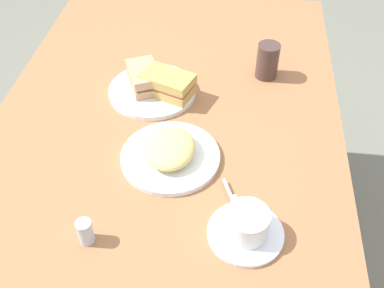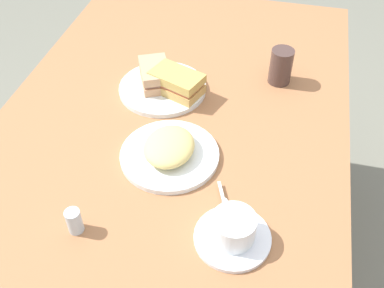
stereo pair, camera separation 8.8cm
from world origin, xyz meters
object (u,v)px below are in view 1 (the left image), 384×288
Objects in this scene: sandwich_plate at (153,91)px; salt_shaker at (85,232)px; side_plate at (170,157)px; dining_table at (170,136)px; sandwich_front at (144,78)px; coffee_cup at (247,222)px; spoon at (233,201)px; coffee_saucer at (245,233)px; drinking_glass at (267,61)px; sandwich_back at (167,84)px.

sandwich_plate is 4.15× the size of salt_shaker.
side_plate is at bearing 19.66° from sandwich_plate.
salt_shaker is (0.43, -0.10, 0.13)m from dining_table.
coffee_cup is (0.45, 0.30, -0.00)m from sandwich_front.
spoon reaches higher than dining_table.
dining_table is 9.24× the size of sandwich_front.
salt_shaker is (0.51, -0.02, -0.01)m from sandwich_front.
dining_table is 0.14m from sandwich_plate.
sandwich_front is 0.60× the size of side_plate.
salt_shaker is (0.05, -0.32, 0.02)m from coffee_saucer.
coffee_cup is 1.17× the size of spoon.
sandwich_plate is 1.54× the size of coffee_saucer.
drinking_glass reaches higher than sandwich_front.
coffee_saucer is 1.54× the size of drinking_glass.
spoon is (0.36, 0.20, -0.03)m from sandwich_back.
coffee_cup is 0.47× the size of side_plate.
sandwich_plate is 0.50m from salt_shaker.
coffee_saucer is at bearing 22.05° from spoon.
drinking_glass is (-0.11, 0.34, 0.01)m from sandwich_front.
sandwich_back is at bearing -151.88° from coffee_saucer.
sandwich_front is 0.54m from coffee_cup.
salt_shaker reaches higher than dining_table.
sandwich_plate is 0.04m from sandwich_front.
side_plate is (0.25, 0.09, 0.00)m from sandwich_plate.
sandwich_back is at bearing -168.74° from dining_table.
dining_table is 22.60× the size of salt_shaker.
drinking_glass is at bearing 171.98° from spoon.
salt_shaker is 0.57× the size of drinking_glass.
salt_shaker is (0.13, -0.29, 0.02)m from spoon.
dining_table is at bearing -149.92° from coffee_saucer.
sandwich_plate is at bearing -148.15° from coffee_saucer.
sandwich_back is at bearing 169.51° from salt_shaker.
dining_table is 12.91× the size of drinking_glass.
drinking_glass reaches higher than side_plate.
sandwich_back is 1.55× the size of drinking_glass.
sandwich_back is at bearing -150.70° from spoon.
sandwich_back reaches higher than coffee_saucer.
dining_table is 0.16m from sandwich_back.
salt_shaker reaches higher than coffee_saucer.
salt_shaker is at bearing -80.54° from coffee_cup.
side_plate is 4.05× the size of salt_shaker.
side_plate is at bearing 10.49° from sandwich_back.
side_plate is at bearing -136.18° from coffee_cup.
sandwich_front is at bearing -132.85° from dining_table.
spoon is at bearing 35.37° from sandwich_front.
drinking_glass reaches higher than dining_table.
coffee_cup is 0.08m from spoon.
sandwich_plate is 2.56× the size of spoon.
sandwich_back is 0.41m from spoon.
drinking_glass is (-0.18, 0.26, 0.16)m from dining_table.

